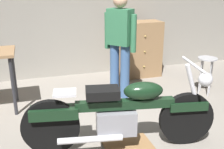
{
  "coord_description": "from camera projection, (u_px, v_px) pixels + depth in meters",
  "views": [
    {
      "loc": [
        -1.09,
        -2.6,
        1.84
      ],
      "look_at": [
        -0.05,
        0.7,
        0.65
      ],
      "focal_mm": 43.69,
      "sensor_mm": 36.0,
      "label": 1
    }
  ],
  "objects": [
    {
      "name": "motorcycle",
      "position": [
        122.0,
        113.0,
        3.03
      ],
      "size": [
        2.17,
        0.71,
        1.0
      ],
      "rotation": [
        0.0,
        0.0,
        -0.18
      ],
      "color": "black",
      "rests_on": "ground_plane"
    },
    {
      "name": "person_standing",
      "position": [
        120.0,
        42.0,
        4.32
      ],
      "size": [
        0.41,
        0.46,
        1.67
      ],
      "rotation": [
        0.0,
        0.0,
        2.26
      ],
      "color": "#3E6090",
      "rests_on": "ground_plane"
    },
    {
      "name": "wooden_dresser",
      "position": [
        140.0,
        49.0,
        5.44
      ],
      "size": [
        0.8,
        0.47,
        1.1
      ],
      "color": "#99724C",
      "rests_on": "ground_plane"
    },
    {
      "name": "drip_tray",
      "position": [
        128.0,
        145.0,
        3.21
      ],
      "size": [
        0.56,
        0.4,
        0.01
      ],
      "primitive_type": "cube",
      "color": "olive",
      "rests_on": "ground_plane"
    },
    {
      "name": "ground_plane",
      "position": [
        134.0,
        144.0,
        3.25
      ],
      "size": [
        12.0,
        12.0,
        0.0
      ],
      "primitive_type": "plane",
      "color": "gray"
    },
    {
      "name": "shop_stool",
      "position": [
        207.0,
        66.0,
        4.53
      ],
      "size": [
        0.32,
        0.32,
        0.64
      ],
      "color": "#B2B2B7",
      "rests_on": "ground_plane"
    }
  ]
}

